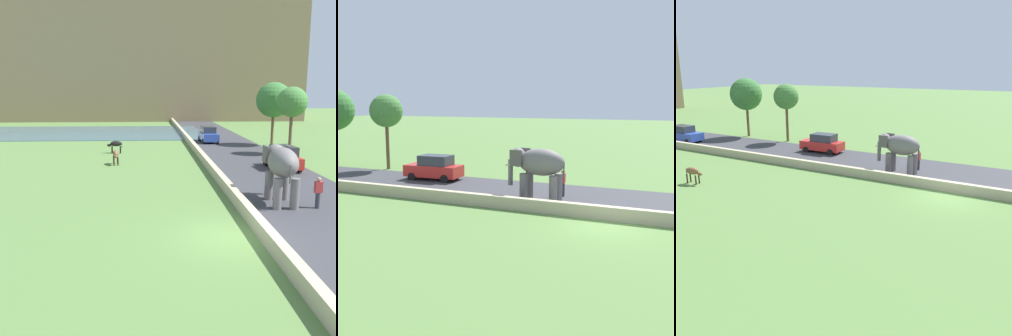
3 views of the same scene
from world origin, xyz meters
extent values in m
plane|color=#567A3D|center=(0.00, 0.00, 0.00)|extent=(220.00, 220.00, 0.00)
cube|color=#38383D|center=(5.00, 20.00, 0.03)|extent=(7.00, 120.00, 0.06)
cube|color=tan|center=(1.20, 18.00, 0.33)|extent=(0.40, 110.00, 0.65)
ellipsoid|color=slate|center=(3.42, 4.35, 2.24)|extent=(1.54, 2.77, 1.50)
cylinder|color=slate|center=(3.05, 5.25, 0.80)|extent=(0.44, 0.44, 1.60)
cylinder|color=slate|center=(3.89, 5.20, 0.80)|extent=(0.44, 0.44, 1.60)
cylinder|color=slate|center=(2.96, 3.49, 0.80)|extent=(0.44, 0.44, 1.60)
cylinder|color=slate|center=(3.80, 3.45, 0.80)|extent=(0.44, 0.44, 1.60)
ellipsoid|color=slate|center=(3.50, 5.76, 2.42)|extent=(1.05, 0.95, 1.10)
cube|color=#504C4C|center=(2.90, 5.66, 2.46)|extent=(0.16, 0.71, 0.90)
cube|color=#504C4C|center=(4.09, 5.59, 2.46)|extent=(0.16, 0.71, 0.90)
cylinder|color=slate|center=(3.53, 6.23, 1.54)|extent=(0.28, 0.28, 1.50)
cone|color=silver|center=(3.30, 6.18, 1.99)|extent=(0.15, 0.56, 0.17)
cone|color=silver|center=(3.74, 6.15, 1.99)|extent=(0.15, 0.56, 0.17)
cylinder|color=#504C4C|center=(3.35, 3.03, 1.89)|extent=(0.08, 0.08, 0.90)
cylinder|color=#33333D|center=(4.99, 3.53, 0.42)|extent=(0.22, 0.22, 0.85)
cube|color=#B73333|center=(4.99, 3.53, 1.13)|extent=(0.36, 0.22, 0.56)
sphere|color=tan|center=(4.99, 3.53, 1.52)|extent=(0.22, 0.22, 0.22)
cube|color=red|center=(6.58, 13.46, 0.70)|extent=(1.87, 4.07, 0.80)
cube|color=#2D333D|center=(6.58, 13.26, 1.45)|extent=(1.54, 2.26, 0.70)
cylinder|color=black|center=(5.71, 14.73, 0.30)|extent=(0.21, 0.61, 0.60)
cylinder|color=black|center=(7.33, 14.80, 0.30)|extent=(0.21, 0.61, 0.60)
cylinder|color=black|center=(5.82, 12.13, 0.30)|extent=(0.21, 0.61, 0.60)
cylinder|color=black|center=(7.44, 12.20, 0.30)|extent=(0.21, 0.61, 0.60)
cube|color=#2D4CA8|center=(3.42, 28.88, 0.70)|extent=(1.83, 4.05, 0.80)
cube|color=#2D333D|center=(3.42, 29.08, 1.45)|extent=(1.52, 2.25, 0.70)
cylinder|color=black|center=(4.28, 27.61, 0.30)|extent=(0.20, 0.61, 0.60)
cylinder|color=black|center=(2.66, 27.55, 0.30)|extent=(0.20, 0.61, 0.60)
cylinder|color=black|center=(4.19, 30.21, 0.30)|extent=(0.20, 0.61, 0.60)
ellipsoid|color=brown|center=(-5.90, 16.05, 0.90)|extent=(0.57, 1.15, 0.50)
cylinder|color=#302014|center=(-5.70, 15.69, 0.33)|extent=(0.10, 0.10, 0.65)
cylinder|color=#302014|center=(-6.01, 15.65, 0.33)|extent=(0.10, 0.10, 0.65)
cylinder|color=#302014|center=(-5.80, 16.46, 0.33)|extent=(0.10, 0.10, 0.65)
cylinder|color=#302014|center=(-6.10, 16.42, 0.33)|extent=(0.10, 0.10, 0.65)
ellipsoid|color=brown|center=(-5.83, 15.43, 0.75)|extent=(0.29, 0.43, 0.26)
cone|color=beige|center=(-5.74, 15.44, 0.92)|extent=(0.04, 0.04, 0.12)
cone|color=beige|center=(-5.92, 15.42, 0.92)|extent=(0.04, 0.04, 0.12)
cylinder|color=#302014|center=(-5.97, 16.59, 0.70)|extent=(0.04, 0.04, 0.45)
cylinder|color=brown|center=(9.38, 19.72, 1.92)|extent=(0.28, 0.28, 3.84)
sphere|color=#427A38|center=(9.38, 19.72, 4.77)|extent=(2.66, 2.66, 2.66)
cylinder|color=brown|center=(9.62, 25.62, 1.77)|extent=(0.28, 0.28, 3.54)
sphere|color=#387033|center=(9.62, 25.62, 4.80)|extent=(3.60, 3.60, 3.60)
camera|label=1|loc=(-3.38, -14.93, 5.84)|focal=42.34mm
camera|label=2|loc=(-18.92, -3.35, 5.62)|focal=46.08mm
camera|label=3|loc=(-22.16, -5.26, 7.87)|focal=39.78mm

